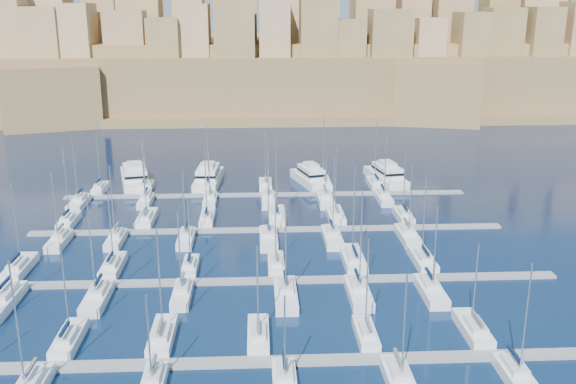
{
  "coord_description": "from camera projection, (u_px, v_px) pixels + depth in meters",
  "views": [
    {
      "loc": [
        -1.77,
        -97.81,
        38.74
      ],
      "look_at": [
        3.34,
        6.0,
        8.34
      ],
      "focal_mm": 40.0,
      "sensor_mm": 36.0,
      "label": 1
    }
  ],
  "objects": [
    {
      "name": "sailboat_39",
      "position": [
        265.0,
        185.0,
        140.42
      ],
      "size": [
        2.74,
        9.14,
        12.84
      ],
      "color": "silver",
      "rests_on": "ground"
    },
    {
      "name": "sailboat_15",
      "position": [
        276.0,
        264.0,
        97.84
      ],
      "size": [
        2.45,
        8.18,
        11.97
      ],
      "color": "silver",
      "rests_on": "ground"
    },
    {
      "name": "sailboat_3",
      "position": [
        258.0,
        335.0,
        76.77
      ],
      "size": [
        2.56,
        8.52,
        12.23
      ],
      "color": "silver",
      "rests_on": "ground"
    },
    {
      "name": "sailboat_11",
      "position": [
        517.0,
        377.0,
        68.1
      ],
      "size": [
        2.61,
        8.7,
        14.24
      ],
      "color": "silver",
      "rests_on": "ground"
    },
    {
      "name": "sailboat_16",
      "position": [
        353.0,
        259.0,
        99.47
      ],
      "size": [
        3.14,
        10.48,
        15.83
      ],
      "color": "silver",
      "rests_on": "ground"
    },
    {
      "name": "pontoon_near",
      "position": [
        276.0,
        361.0,
        72.07
      ],
      "size": [
        84.0,
        2.0,
        0.4
      ],
      "primitive_type": "cube",
      "color": "slate",
      "rests_on": "ground"
    },
    {
      "name": "sailboat_19",
      "position": [
        97.0,
        297.0,
        86.54
      ],
      "size": [
        2.82,
        9.4,
        15.79
      ],
      "color": "silver",
      "rests_on": "ground"
    },
    {
      "name": "sailboat_37",
      "position": [
        146.0,
        187.0,
        138.99
      ],
      "size": [
        2.61,
        8.71,
        12.49
      ],
      "color": "silver",
      "rests_on": "ground"
    },
    {
      "name": "sailboat_31",
      "position": [
        116.0,
        239.0,
        108.06
      ],
      "size": [
        2.48,
        8.28,
        14.0
      ],
      "color": "silver",
      "rests_on": "ground"
    },
    {
      "name": "sailboat_17",
      "position": [
        423.0,
        259.0,
        99.5
      ],
      "size": [
        2.84,
        9.45,
        14.47
      ],
      "color": "silver",
      "rests_on": "ground"
    },
    {
      "name": "sailboat_27",
      "position": [
        277.0,
        216.0,
        119.89
      ],
      "size": [
        3.05,
        10.17,
        16.26
      ],
      "color": "silver",
      "rests_on": "ground"
    },
    {
      "name": "sailboat_25",
      "position": [
        146.0,
        218.0,
        118.55
      ],
      "size": [
        2.92,
        9.73,
        15.79
      ],
      "color": "silver",
      "rests_on": "ground"
    },
    {
      "name": "motor_yacht_b",
      "position": [
        208.0,
        177.0,
        143.57
      ],
      "size": [
        6.08,
        17.25,
        5.25
      ],
      "color": "silver",
      "rests_on": "ground"
    },
    {
      "name": "sailboat_9",
      "position": [
        285.0,
        383.0,
        67.11
      ],
      "size": [
        2.51,
        8.36,
        11.27
      ],
      "color": "silver",
      "rests_on": "ground"
    },
    {
      "name": "pontoon_mid_near",
      "position": [
        271.0,
        281.0,
        93.16
      ],
      "size": [
        84.0,
        2.0,
        0.4
      ],
      "primitive_type": "cube",
      "color": "slate",
      "rests_on": "ground"
    },
    {
      "name": "sailboat_38",
      "position": [
        209.0,
        186.0,
        139.62
      ],
      "size": [
        2.6,
        8.68,
        14.54
      ],
      "color": "silver",
      "rests_on": "ground"
    },
    {
      "name": "sailboat_4",
      "position": [
        366.0,
        334.0,
        77.03
      ],
      "size": [
        2.33,
        7.76,
        12.96
      ],
      "color": "silver",
      "rests_on": "ground"
    },
    {
      "name": "motor_yacht_d",
      "position": [
        386.0,
        175.0,
        145.16
      ],
      "size": [
        7.75,
        16.93,
        5.25
      ],
      "color": "silver",
      "rests_on": "ground"
    },
    {
      "name": "sailboat_46",
      "position": [
        325.0,
        199.0,
        130.22
      ],
      "size": [
        2.94,
        9.79,
        13.22
      ],
      "color": "silver",
      "rests_on": "ground"
    },
    {
      "name": "motor_yacht_c",
      "position": [
        310.0,
        177.0,
        143.61
      ],
      "size": [
        8.28,
        15.35,
        5.25
      ],
      "color": "silver",
      "rests_on": "ground"
    },
    {
      "name": "sailboat_30",
      "position": [
        59.0,
        241.0,
        107.48
      ],
      "size": [
        2.57,
        8.57,
        12.94
      ],
      "color": "silver",
      "rests_on": "ground"
    },
    {
      "name": "fortified_city",
      "position": [
        260.0,
        69.0,
        249.42
      ],
      "size": [
        460.0,
        108.95,
        59.52
      ],
      "color": "brown",
      "rests_on": "ground"
    },
    {
      "name": "sailboat_43",
      "position": [
        146.0,
        201.0,
        129.34
      ],
      "size": [
        2.41,
        8.02,
        13.85
      ],
      "color": "silver",
      "rests_on": "ground"
    },
    {
      "name": "sailboat_1",
      "position": [
        69.0,
        339.0,
        75.78
      ],
      "size": [
        2.6,
        8.65,
        13.05
      ],
      "color": "silver",
      "rests_on": "ground"
    },
    {
      "name": "sailboat_20",
      "position": [
        182.0,
        294.0,
        87.65
      ],
      "size": [
        2.46,
        8.2,
        13.09
      ],
      "color": "silver",
      "rests_on": "ground"
    },
    {
      "name": "sailboat_23",
      "position": [
        431.0,
        291.0,
        88.67
      ],
      "size": [
        2.84,
        9.45,
        13.44
      ],
      "color": "silver",
      "rests_on": "ground"
    },
    {
      "name": "sailboat_26",
      "position": [
        207.0,
        219.0,
        118.36
      ],
      "size": [
        2.46,
        8.2,
        14.44
      ],
      "color": "silver",
      "rests_on": "ground"
    },
    {
      "name": "sailboat_42",
      "position": [
        79.0,
        203.0,
        128.08
      ],
      "size": [
        2.81,
        9.36,
        14.94
      ],
      "color": "silver",
      "rests_on": "ground"
    },
    {
      "name": "sailboat_44",
      "position": [
        210.0,
        200.0,
        129.8
      ],
      "size": [
        2.51,
        8.36,
        11.46
      ],
      "color": "silver",
      "rests_on": "ground"
    },
    {
      "name": "sailboat_14",
      "position": [
        190.0,
        267.0,
        96.9
      ],
      "size": [
        2.25,
        7.49,
        11.4
      ],
      "color": "silver",
      "rests_on": "ground"
    },
    {
      "name": "sailboat_22",
      "position": [
        358.0,
        292.0,
        88.09
      ],
      "size": [
        2.9,
        9.66,
        15.87
      ],
      "color": "silver",
      "rests_on": "ground"
    },
    {
      "name": "sailboat_45",
      "position": [
        268.0,
        200.0,
        129.89
      ],
      "size": [
        2.8,
        9.34,
        13.83
      ],
      "color": "silver",
      "rests_on": "ground"
    },
    {
      "name": "motor_yacht_a",
      "position": [
        135.0,
        177.0,
        143.67
      ],
      "size": [
        9.9,
        19.66,
        5.25
      ],
      "color": "silver",
      "rests_on": "ground"
    },
    {
      "name": "sailboat_21",
      "position": [
        286.0,
        295.0,
        87.44
      ],
      "size": [
        3.01,
        10.04,
        14.12
      ],
      "color": "silver",
      "rests_on": "ground"
    },
    {
      "name": "sailboat_40",
      "position": [
        323.0,
        184.0,
        141.63
      ],
      "size": [
        3.13,
        10.45,
        16.55
      ],
      "color": "silver",
      "rests_on": "ground"
    },
    {
      "name": "sailboat_10",
      "position": [
        400.0,
        381.0,
        67.32
      ],
      "size": [
        2.73,
        9.1,
        13.44
      ],
      "color": "silver",
      "rests_on": "ground"
    },
    {
      "name": "sailboat_36",
      "position": [
        100.0,
        188.0,
        138.17
      ],
      "size": [
        2.38,
        7.92,
        12.84
      ],
      "color": "silver",
      "rests_on": "ground"
    },
    {
      "name": "sailboat_18",
      "position": [
        2.0,
        302.0,
        85.18
      ],
      "size": [
        3.32,
        11.05,
        14.63
      ],
      "color": "silver",
      "rests_on": "ground"
    },
    {
      "name": "sailboat_41",
      "position": [
        375.0,
        184.0,
        141.65
      ],
      "size": [
        2.8,
        9.32,
        14.56
      ],
      "color": "silver",
      "rests_on": "ground"
    },
    {
      "name": "sailboat_28",
      "position": [
        336.0,
        215.0,
        120.25
      ],
      "size": [
        2.94,
        9.81,
        13.92
      ],
      "color": "silver",
      "rests_on": "ground"
    },
    {
      "name": "pontoon_far",
      "position": [
        266.0,
        195.0,
        135.34
      ],
      "size": [
        84.0,
        2.0,
        0.4
      ],
      "primitive_type": "cube",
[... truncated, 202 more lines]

